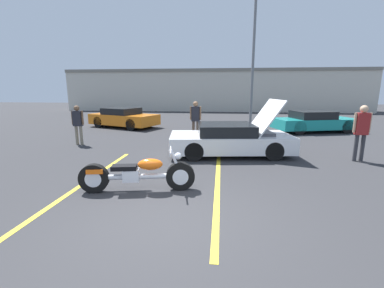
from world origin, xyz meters
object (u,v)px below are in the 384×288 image
(motorcycle, at_px, (138,174))
(light_pole, at_px, (254,54))
(parked_car_left_row, at_px, (124,118))
(show_car_hood_open, at_px, (231,139))
(parked_car_right_row, at_px, (314,122))
(spectator_by_show_car, at_px, (78,122))
(spectator_near_motorcycle, at_px, (196,117))
(spectator_midground, at_px, (362,128))

(motorcycle, bearing_deg, light_pole, 62.05)
(motorcycle, bearing_deg, parked_car_left_row, 101.83)
(show_car_hood_open, bearing_deg, light_pole, 71.75)
(light_pole, distance_m, motorcycle, 14.04)
(motorcycle, height_order, parked_car_right_row, parked_car_right_row)
(light_pole, height_order, motorcycle, light_pole)
(parked_car_right_row, distance_m, spectator_by_show_car, 11.90)
(spectator_by_show_car, bearing_deg, spectator_near_motorcycle, 20.00)
(show_car_hood_open, relative_size, parked_car_right_row, 0.94)
(spectator_midground, bearing_deg, light_pole, 103.59)
(show_car_hood_open, bearing_deg, spectator_near_motorcycle, 111.97)
(light_pole, xyz_separation_m, spectator_by_show_car, (-7.99, -8.19, -3.59))
(show_car_hood_open, height_order, parked_car_right_row, show_car_hood_open)
(motorcycle, relative_size, parked_car_right_row, 0.55)
(motorcycle, height_order, show_car_hood_open, show_car_hood_open)
(parked_car_left_row, height_order, parked_car_right_row, parked_car_left_row)
(parked_car_left_row, distance_m, parked_car_right_row, 11.03)
(motorcycle, height_order, spectator_by_show_car, spectator_by_show_car)
(light_pole, distance_m, parked_car_left_row, 9.46)
(show_car_hood_open, distance_m, spectator_by_show_car, 6.33)
(motorcycle, bearing_deg, show_car_hood_open, 48.25)
(light_pole, height_order, spectator_near_motorcycle, light_pole)
(spectator_near_motorcycle, bearing_deg, spectator_by_show_car, -160.00)
(parked_car_right_row, distance_m, spectator_near_motorcycle, 6.89)
(parked_car_left_row, relative_size, parked_car_right_row, 0.97)
(spectator_near_motorcycle, bearing_deg, parked_car_left_row, 143.99)
(show_car_hood_open, relative_size, spectator_near_motorcycle, 2.51)
(motorcycle, relative_size, spectator_by_show_car, 1.57)
(light_pole, distance_m, spectator_by_show_car, 11.99)
(show_car_hood_open, bearing_deg, parked_car_right_row, 42.47)
(light_pole, height_order, show_car_hood_open, light_pole)
(light_pole, relative_size, motorcycle, 3.25)
(show_car_hood_open, bearing_deg, parked_car_left_row, 128.20)
(parked_car_left_row, relative_size, spectator_near_motorcycle, 2.60)
(light_pole, distance_m, spectator_midground, 10.46)
(motorcycle, height_order, spectator_midground, spectator_midground)
(parked_car_right_row, height_order, spectator_near_motorcycle, spectator_near_motorcycle)
(motorcycle, distance_m, parked_car_right_row, 11.56)
(light_pole, height_order, parked_car_left_row, light_pole)
(show_car_hood_open, distance_m, spectator_near_motorcycle, 3.12)
(parked_car_right_row, distance_m, spectator_midground, 6.09)
(spectator_near_motorcycle, height_order, spectator_midground, spectator_midground)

